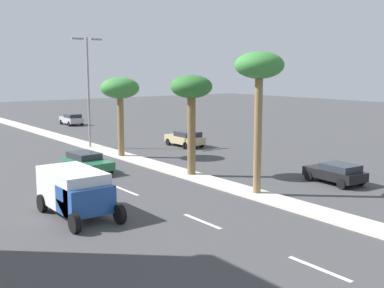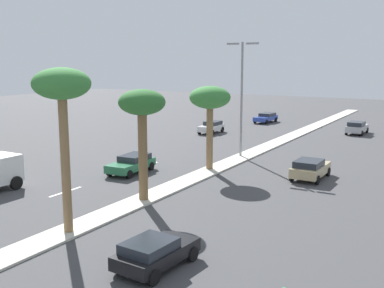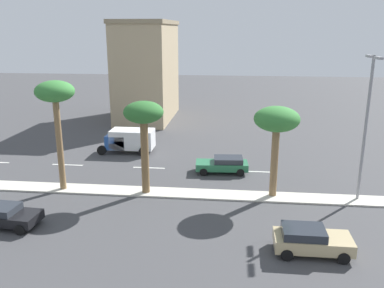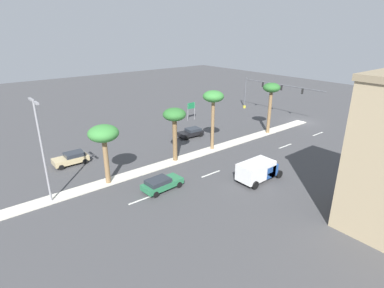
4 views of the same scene
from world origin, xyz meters
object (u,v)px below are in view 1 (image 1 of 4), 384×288
(palm_tree_mid, at_px, (191,92))
(palm_tree_inboard, at_px, (120,91))
(street_lamp_right, at_px, (88,84))
(sedan_green_trailing, at_px, (87,162))
(sedan_silver_far, at_px, (72,119))
(sedan_tan_right, at_px, (185,138))
(sedan_black_leading, at_px, (336,172))
(box_truck, at_px, (76,191))
(palm_tree_outboard, at_px, (259,73))

(palm_tree_mid, xyz_separation_m, palm_tree_inboard, (-0.38, 9.20, -0.18))
(street_lamp_right, relative_size, sedan_green_trailing, 2.24)
(palm_tree_mid, bearing_deg, palm_tree_inboard, 92.40)
(sedan_silver_far, xyz_separation_m, sedan_green_trailing, (-10.93, -28.52, -0.06))
(sedan_tan_right, bearing_deg, sedan_black_leading, -93.82)
(palm_tree_inboard, height_order, box_truck, palm_tree_inboard)
(palm_tree_mid, xyz_separation_m, sedan_green_trailing, (-5.15, 5.49, -4.95))
(sedan_silver_far, distance_m, sedan_tan_right, 23.50)
(sedan_silver_far, relative_size, box_truck, 0.78)
(palm_tree_inboard, distance_m, street_lamp_right, 5.93)
(palm_tree_inboard, relative_size, sedan_silver_far, 1.58)
(palm_tree_outboard, xyz_separation_m, street_lamp_right, (-0.45, 21.42, -1.09))
(palm_tree_mid, distance_m, sedan_green_trailing, 9.01)
(sedan_silver_far, bearing_deg, palm_tree_mid, -99.64)
(palm_tree_mid, xyz_separation_m, sedan_silver_far, (5.78, 34.01, -4.89))
(sedan_green_trailing, height_order, sedan_tan_right, sedan_tan_right)
(palm_tree_outboard, distance_m, sedan_tan_right, 19.36)
(palm_tree_inboard, bearing_deg, palm_tree_outboard, -88.51)
(palm_tree_mid, height_order, sedan_black_leading, palm_tree_mid)
(sedan_silver_far, bearing_deg, sedan_tan_right, -86.56)
(palm_tree_inboard, height_order, sedan_silver_far, palm_tree_inboard)
(palm_tree_outboard, xyz_separation_m, sedan_green_trailing, (-5.17, 11.80, -6.29))
(palm_tree_outboard, relative_size, sedan_silver_far, 1.97)
(street_lamp_right, xyz_separation_m, sedan_black_leading, (6.42, -22.47, -5.22))
(sedan_green_trailing, bearing_deg, box_truck, -117.42)
(palm_tree_outboard, xyz_separation_m, sedan_silver_far, (5.76, 40.32, -6.23))
(palm_tree_outboard, xyz_separation_m, sedan_black_leading, (5.97, -1.05, -6.31))
(sedan_black_leading, bearing_deg, sedan_silver_far, 90.29)
(sedan_tan_right, bearing_deg, street_lamp_right, 149.11)
(palm_tree_outboard, distance_m, sedan_black_leading, 8.75)
(street_lamp_right, relative_size, sedan_tan_right, 2.43)
(street_lamp_right, relative_size, box_truck, 1.89)
(street_lamp_right, bearing_deg, palm_tree_mid, -88.37)
(sedan_tan_right, xyz_separation_m, box_truck, (-17.22, -14.47, 0.49))
(sedan_silver_far, height_order, sedan_black_leading, sedan_silver_far)
(sedan_tan_right, bearing_deg, sedan_green_trailing, -157.69)
(palm_tree_outboard, height_order, sedan_black_leading, palm_tree_outboard)
(sedan_tan_right, bearing_deg, palm_tree_mid, -124.25)
(sedan_green_trailing, xyz_separation_m, box_truck, (-4.88, -9.41, 0.54))
(palm_tree_mid, height_order, sedan_tan_right, palm_tree_mid)
(palm_tree_inboard, distance_m, sedan_black_leading, 18.37)
(palm_tree_outboard, height_order, street_lamp_right, street_lamp_right)
(palm_tree_inboard, height_order, sedan_black_leading, palm_tree_inboard)
(palm_tree_mid, bearing_deg, palm_tree_outboard, -89.82)
(palm_tree_outboard, relative_size, box_truck, 1.54)
(sedan_tan_right, bearing_deg, box_truck, -139.95)
(sedan_green_trailing, height_order, box_truck, box_truck)
(sedan_silver_far, height_order, sedan_green_trailing, sedan_silver_far)
(palm_tree_mid, height_order, street_lamp_right, street_lamp_right)
(palm_tree_mid, distance_m, sedan_silver_far, 34.84)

